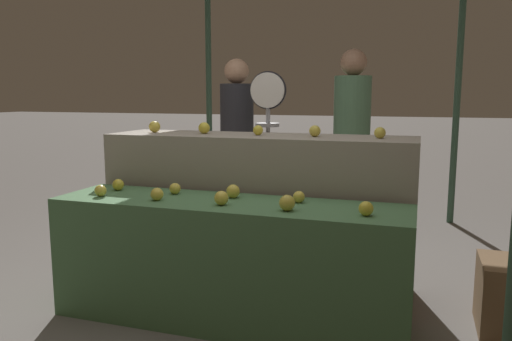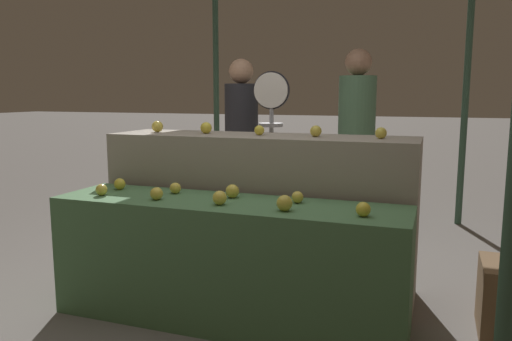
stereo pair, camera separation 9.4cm
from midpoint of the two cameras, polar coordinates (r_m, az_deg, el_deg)
ground_plane at (r=3.26m, az=-3.99°, el=-16.74°), size 60.00×60.00×0.00m
display_counter_front at (r=3.11m, az=-4.06°, el=-10.42°), size 2.17×0.55×0.76m
display_counter_back at (r=3.60m, az=-0.46°, el=-4.80°), size 2.17×0.55×1.11m
apple_front_0 at (r=3.31m, az=-18.13°, el=-2.21°), size 0.07×0.07×0.07m
apple_front_1 at (r=3.10m, az=-12.10°, el=-2.66°), size 0.08×0.08×0.08m
apple_front_2 at (r=2.91m, az=-4.91°, el=-3.16°), size 0.08×0.08×0.08m
apple_front_3 at (r=2.76m, az=2.61°, el=-3.72°), size 0.09×0.09×0.09m
apple_front_4 at (r=2.70m, az=11.49°, el=-4.29°), size 0.08×0.08×0.08m
apple_front_5 at (r=3.48m, az=-16.22°, el=-1.57°), size 0.08×0.08×0.08m
apple_front_6 at (r=3.27m, az=-10.05°, el=-2.05°), size 0.07×0.07×0.07m
apple_front_7 at (r=3.11m, az=-3.51°, el=-2.39°), size 0.08×0.08×0.08m
apple_front_8 at (r=2.97m, az=4.02°, el=-3.03°), size 0.07×0.07×0.07m
apple_back_0 at (r=3.85m, az=-12.20°, el=4.91°), size 0.09×0.09×0.09m
apple_back_1 at (r=3.66m, az=-6.68°, el=4.85°), size 0.08×0.08×0.08m
apple_back_2 at (r=3.50m, az=-0.57°, el=4.62°), size 0.07×0.07×0.07m
apple_back_3 at (r=3.40m, az=5.96°, el=4.51°), size 0.08×0.08×0.08m
apple_back_4 at (r=3.33m, az=13.20°, el=4.22°), size 0.07×0.07×0.07m
produce_scale at (r=4.18m, az=0.69°, el=5.56°), size 0.31×0.20×1.59m
person_vendor_at_scale at (r=4.64m, az=-2.77°, el=3.92°), size 0.33×0.33×1.72m
person_customer_left at (r=4.59m, az=10.29°, el=4.26°), size 0.44×0.44×1.80m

